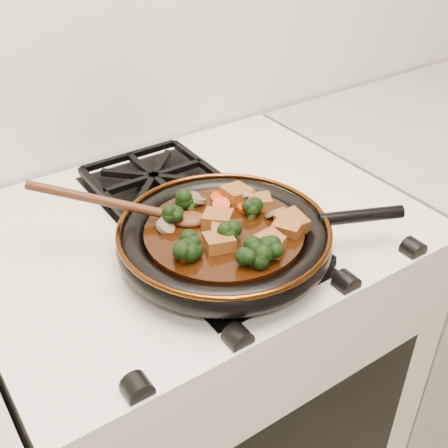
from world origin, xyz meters
TOP-DOWN VIEW (x-y plane):
  - stove at (0.00, 1.69)m, footprint 0.76×0.60m
  - burner_grate_front at (0.00, 1.55)m, footprint 0.23×0.23m
  - burner_grate_back at (0.00, 1.83)m, footprint 0.23×0.23m
  - skillet at (-0.01, 1.57)m, footprint 0.44×0.34m
  - braising_sauce at (-0.02, 1.57)m, footprint 0.25×0.25m
  - tofu_cube_0 at (0.07, 1.59)m, footprint 0.05×0.05m
  - tofu_cube_1 at (-0.03, 1.55)m, footprint 0.05×0.05m
  - tofu_cube_2 at (0.02, 1.49)m, footprint 0.04×0.04m
  - tofu_cube_3 at (0.05, 1.63)m, footprint 0.05×0.05m
  - tofu_cube_4 at (-0.02, 1.58)m, footprint 0.06×0.06m
  - tofu_cube_5 at (0.01, 1.48)m, footprint 0.05×0.05m
  - tofu_cube_6 at (0.07, 1.51)m, footprint 0.04×0.05m
  - tofu_cube_7 at (-0.05, 1.53)m, footprint 0.05×0.05m
  - tofu_cube_8 at (0.06, 1.51)m, footprint 0.06×0.06m
  - broccoli_floret_0 at (-0.10, 1.53)m, footprint 0.09×0.08m
  - broccoli_floret_1 at (-0.03, 1.65)m, footprint 0.06×0.06m
  - broccoli_floret_2 at (-0.08, 1.63)m, footprint 0.08×0.08m
  - broccoli_floret_3 at (0.04, 1.57)m, footprint 0.08×0.08m
  - broccoli_floret_4 at (-0.10, 1.55)m, footprint 0.07×0.07m
  - broccoli_floret_5 at (-0.03, 1.47)m, footprint 0.08×0.08m
  - broccoli_floret_6 at (0.00, 1.47)m, footprint 0.06×0.06m
  - broccoli_floret_7 at (-0.01, 1.47)m, footprint 0.08×0.08m
  - broccoli_floret_8 at (-0.02, 1.53)m, footprint 0.08×0.09m
  - carrot_coin_0 at (0.02, 1.62)m, footprint 0.03×0.03m
  - carrot_coin_1 at (-0.10, 1.54)m, footprint 0.03×0.03m
  - carrot_coin_2 at (-0.07, 1.64)m, footprint 0.03×0.03m
  - carrot_coin_3 at (0.02, 1.64)m, footprint 0.03×0.03m
  - carrot_coin_4 at (0.05, 1.59)m, footprint 0.03×0.03m
  - mushroom_slice_0 at (-0.09, 1.62)m, footprint 0.04×0.04m
  - mushroom_slice_1 at (-0.02, 1.66)m, footprint 0.03×0.03m
  - mushroom_slice_2 at (-0.01, 1.66)m, footprint 0.04×0.04m
  - mushroom_slice_3 at (0.06, 1.61)m, footprint 0.05×0.04m
  - mushroom_slice_4 at (0.07, 1.55)m, footprint 0.04×0.03m
  - wooden_spoon at (-0.11, 1.66)m, footprint 0.15×0.11m

SIDE VIEW (x-z plane):
  - stove at x=0.00m, z-range 0.00..0.90m
  - burner_grate_front at x=0.00m, z-range 0.90..0.93m
  - burner_grate_back at x=0.00m, z-range 0.90..0.93m
  - skillet at x=-0.01m, z-range 0.92..0.97m
  - braising_sauce at x=-0.02m, z-range 0.94..0.96m
  - carrot_coin_0 at x=0.02m, z-range 0.95..0.97m
  - carrot_coin_1 at x=-0.10m, z-range 0.95..0.97m
  - carrot_coin_2 at x=-0.07m, z-range 0.96..0.97m
  - carrot_coin_3 at x=0.02m, z-range 0.96..0.97m
  - carrot_coin_4 at x=0.05m, z-range 0.96..0.97m
  - mushroom_slice_0 at x=-0.09m, z-range 0.95..0.98m
  - mushroom_slice_1 at x=-0.02m, z-range 0.95..0.98m
  - mushroom_slice_2 at x=-0.01m, z-range 0.95..0.98m
  - mushroom_slice_3 at x=0.06m, z-range 0.95..0.98m
  - mushroom_slice_4 at x=0.07m, z-range 0.95..0.98m
  - tofu_cube_1 at x=-0.03m, z-range 0.95..0.98m
  - tofu_cube_2 at x=0.02m, z-range 0.95..0.98m
  - tofu_cube_0 at x=0.07m, z-range 0.95..0.98m
  - tofu_cube_5 at x=0.01m, z-range 0.95..0.98m
  - tofu_cube_7 at x=-0.05m, z-range 0.95..0.98m
  - tofu_cube_8 at x=0.06m, z-range 0.95..0.98m
  - broccoli_floret_1 at x=-0.03m, z-range 0.94..0.99m
  - tofu_cube_4 at x=-0.02m, z-range 0.95..0.98m
  - tofu_cube_3 at x=0.05m, z-range 0.95..0.98m
  - broccoli_floret_5 at x=-0.03m, z-range 0.94..1.00m
  - tofu_cube_6 at x=0.07m, z-range 0.95..0.98m
  - broccoli_floret_3 at x=0.04m, z-range 0.94..1.00m
  - broccoli_floret_0 at x=-0.10m, z-range 0.94..1.00m
  - broccoli_floret_8 at x=-0.02m, z-range 0.94..1.00m
  - broccoli_floret_2 at x=-0.08m, z-range 0.94..1.00m
  - broccoli_floret_4 at x=-0.10m, z-range 0.94..1.00m
  - broccoli_floret_7 at x=-0.01m, z-range 0.94..1.00m
  - broccoli_floret_6 at x=0.00m, z-range 0.94..1.00m
  - wooden_spoon at x=-0.11m, z-range 0.85..1.11m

